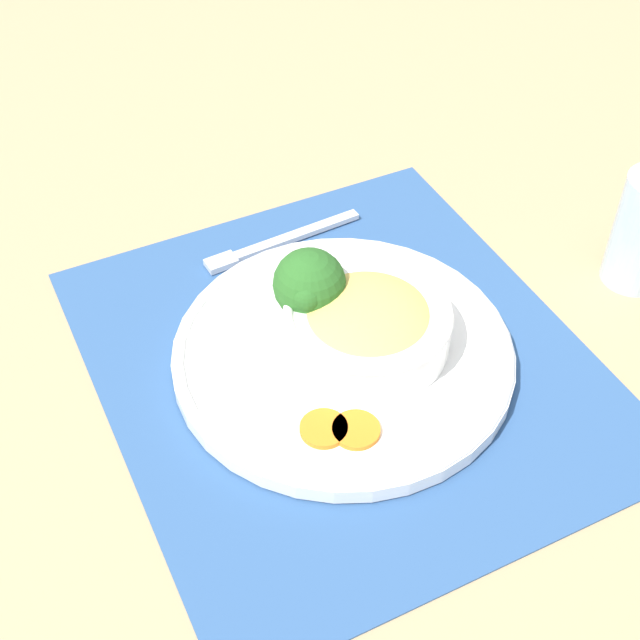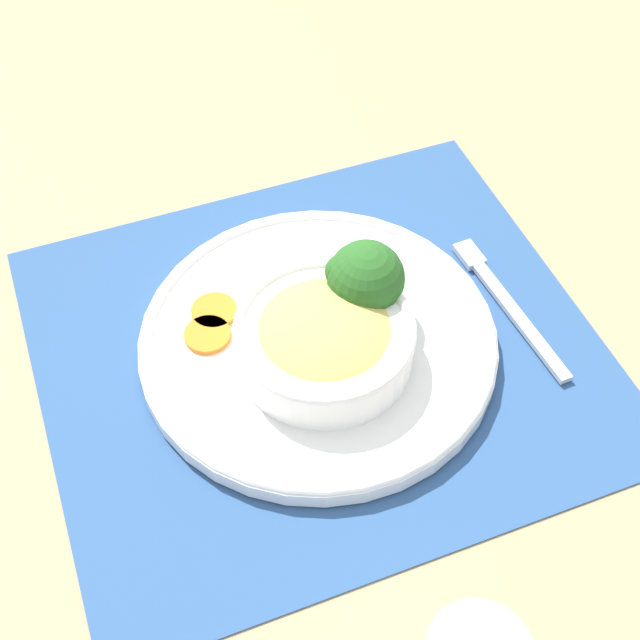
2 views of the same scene
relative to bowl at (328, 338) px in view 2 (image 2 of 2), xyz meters
The scene contains 8 objects.
ground_plane 0.05m from the bowl, 96.94° to the left, with size 4.00×4.00×0.00m, color tan.
placemat 0.05m from the bowl, 96.94° to the left, with size 0.54×0.50×0.00m.
plate 0.04m from the bowl, 96.94° to the left, with size 0.32×0.32×0.02m.
bowl is the anchor object (origin of this frame).
broccoli_floret 0.06m from the bowl, 43.21° to the left, with size 0.07×0.07×0.08m.
carrot_slice_near 0.12m from the bowl, 140.85° to the left, with size 0.04×0.04×0.01m.
carrot_slice_middle 0.11m from the bowl, 154.89° to the left, with size 0.04×0.04×0.01m.
fork 0.19m from the bowl, 13.43° to the left, with size 0.05×0.18×0.01m.
Camera 2 is at (-0.11, -0.48, 0.64)m, focal length 50.00 mm.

